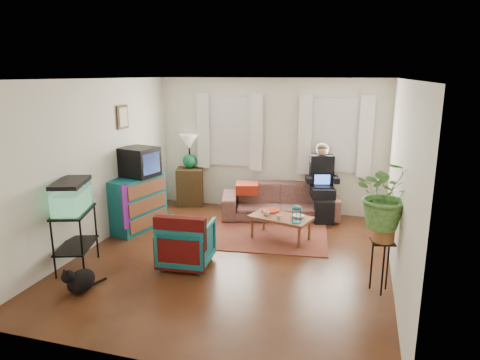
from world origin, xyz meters
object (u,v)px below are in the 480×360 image
(aquarium_stand, at_px, (76,240))
(armchair, at_px, (187,241))
(plant_stand, at_px, (381,266))
(dresser, at_px, (136,203))
(sofa, at_px, (280,196))
(coffee_table, at_px, (281,228))
(side_table, at_px, (190,186))

(aquarium_stand, xyz_separation_m, armchair, (1.44, 0.53, -0.06))
(aquarium_stand, distance_m, plant_stand, 4.10)
(dresser, relative_size, armchair, 1.46)
(sofa, distance_m, plant_stand, 3.06)
(coffee_table, bearing_deg, sofa, 117.74)
(armchair, height_order, plant_stand, armchair)
(dresser, bearing_deg, armchair, -24.85)
(side_table, height_order, plant_stand, side_table)
(sofa, distance_m, dresser, 2.66)
(armchair, xyz_separation_m, plant_stand, (2.63, -0.06, -0.02))
(sofa, relative_size, aquarium_stand, 2.58)
(sofa, xyz_separation_m, aquarium_stand, (-2.31, -2.98, -0.00))
(aquarium_stand, height_order, coffee_table, aquarium_stand)
(coffee_table, height_order, plant_stand, plant_stand)
(sofa, height_order, coffee_table, sofa)
(side_table, xyz_separation_m, dresser, (-0.34, -1.64, 0.08))
(side_table, relative_size, coffee_table, 0.80)
(sofa, height_order, dresser, dresser)
(sofa, height_order, aquarium_stand, sofa)
(sofa, bearing_deg, aquarium_stand, -142.45)
(sofa, xyz_separation_m, plant_stand, (1.76, -2.51, -0.09))
(aquarium_stand, xyz_separation_m, coffee_table, (2.55, 1.84, -0.22))
(side_table, bearing_deg, coffee_table, -33.48)
(sofa, xyz_separation_m, coffee_table, (0.24, -1.14, -0.22))
(sofa, distance_m, armchair, 2.60)
(dresser, xyz_separation_m, armchair, (1.43, -1.13, -0.11))
(side_table, distance_m, coffee_table, 2.64)
(sofa, bearing_deg, dresser, -164.80)
(side_table, distance_m, dresser, 1.67)
(coffee_table, distance_m, plant_stand, 2.05)
(aquarium_stand, bearing_deg, sofa, 33.44)
(coffee_table, xyz_separation_m, plant_stand, (1.52, -1.37, 0.14))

